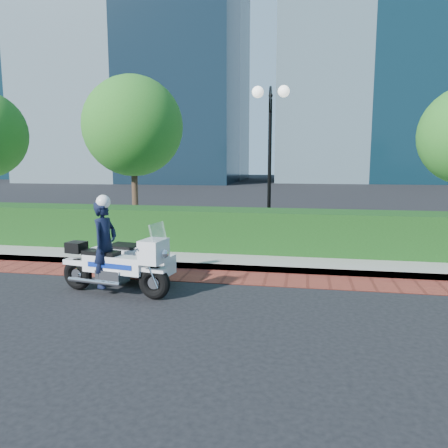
# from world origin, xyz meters

# --- Properties ---
(ground) EXTENTS (120.00, 120.00, 0.00)m
(ground) POSITION_xyz_m (0.00, 0.00, 0.00)
(ground) COLOR black
(ground) RESTS_ON ground
(brick_strip) EXTENTS (60.00, 1.00, 0.01)m
(brick_strip) POSITION_xyz_m (0.00, 1.50, 0.01)
(brick_strip) COLOR maroon
(brick_strip) RESTS_ON ground
(sidewalk) EXTENTS (60.00, 8.00, 0.15)m
(sidewalk) POSITION_xyz_m (0.00, 6.00, 0.07)
(sidewalk) COLOR gray
(sidewalk) RESTS_ON ground
(hedge_main) EXTENTS (18.00, 1.20, 1.00)m
(hedge_main) POSITION_xyz_m (0.00, 3.60, 0.65)
(hedge_main) COLOR black
(hedge_main) RESTS_ON sidewalk
(lamppost) EXTENTS (1.02, 0.70, 4.21)m
(lamppost) POSITION_xyz_m (1.00, 5.20, 2.96)
(lamppost) COLOR black
(lamppost) RESTS_ON sidewalk
(tree_b) EXTENTS (3.20, 3.20, 4.89)m
(tree_b) POSITION_xyz_m (-3.50, 6.50, 3.43)
(tree_b) COLOR #332319
(tree_b) RESTS_ON sidewalk
(tower_far_left) EXTENTS (16.00, 14.00, 34.00)m
(tower_far_left) POSITION_xyz_m (-36.00, 46.00, 17.00)
(tower_far_left) COLOR black
(tower_far_left) RESTS_ON ground
(police_motorcycle) EXTENTS (2.19, 1.74, 1.78)m
(police_motorcycle) POSITION_xyz_m (-1.34, 0.35, 0.61)
(police_motorcycle) COLOR black
(police_motorcycle) RESTS_ON ground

